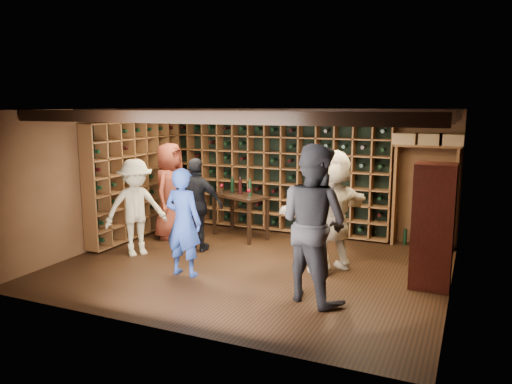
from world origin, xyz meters
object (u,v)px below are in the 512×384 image
at_px(guest_red_floral, 170,191).
at_px(guest_beige, 332,211).
at_px(display_cabinet, 433,229).
at_px(tasting_table, 240,200).
at_px(guest_khaki, 136,208).
at_px(guest_woman_black, 197,205).
at_px(man_grey_suit, 313,223).
at_px(man_blue_shirt, 183,222).

bearing_deg(guest_red_floral, guest_beige, -105.62).
height_order(display_cabinet, tasting_table, display_cabinet).
height_order(display_cabinet, guest_khaki, display_cabinet).
bearing_deg(guest_woman_black, guest_red_floral, -39.03).
distance_m(guest_woman_black, tasting_table, 1.18).
bearing_deg(guest_woman_black, guest_khaki, 28.85).
relative_size(guest_red_floral, guest_beige, 0.97).
height_order(man_grey_suit, guest_woman_black, man_grey_suit).
relative_size(man_grey_suit, tasting_table, 1.66).
height_order(man_blue_shirt, guest_red_floral, guest_red_floral).
xyz_separation_m(guest_woman_black, guest_beige, (2.47, -0.10, 0.13)).
bearing_deg(guest_khaki, display_cabinet, -48.71).
bearing_deg(guest_red_floral, guest_khaki, 179.04).
relative_size(display_cabinet, guest_red_floral, 0.94).
relative_size(man_grey_suit, guest_khaki, 1.25).
bearing_deg(man_grey_suit, guest_khaki, 12.21).
bearing_deg(guest_khaki, tasting_table, 3.53).
xyz_separation_m(guest_khaki, guest_beige, (3.31, 0.52, 0.12)).
height_order(guest_red_floral, tasting_table, guest_red_floral).
xyz_separation_m(display_cabinet, guest_red_floral, (-4.87, 0.78, 0.07)).
distance_m(guest_khaki, tasting_table, 2.10).
relative_size(man_blue_shirt, tasting_table, 1.31).
height_order(guest_woman_black, tasting_table, guest_woman_black).
distance_m(man_grey_suit, guest_woman_black, 2.90).
distance_m(guest_woman_black, guest_khaki, 1.04).
bearing_deg(man_blue_shirt, man_grey_suit, 177.89).
height_order(man_blue_shirt, tasting_table, man_blue_shirt).
height_order(man_grey_suit, guest_beige, man_grey_suit).
height_order(guest_beige, tasting_table, guest_beige).
bearing_deg(man_grey_suit, display_cabinet, -117.34).
bearing_deg(guest_beige, display_cabinet, 115.72).
bearing_deg(man_blue_shirt, guest_beige, -149.59).
distance_m(display_cabinet, man_grey_suit, 1.80).
distance_m(display_cabinet, guest_woman_black, 3.96).
distance_m(man_blue_shirt, guest_red_floral, 2.24).
bearing_deg(tasting_table, display_cabinet, 2.69).
xyz_separation_m(man_grey_suit, guest_woman_black, (-2.56, 1.34, -0.21)).
bearing_deg(guest_khaki, guest_beige, -44.55).
bearing_deg(tasting_table, man_blue_shirt, -62.73).
bearing_deg(display_cabinet, tasting_table, 159.64).
xyz_separation_m(man_blue_shirt, guest_woman_black, (-0.47, 1.19, 0.00)).
height_order(display_cabinet, man_blue_shirt, display_cabinet).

